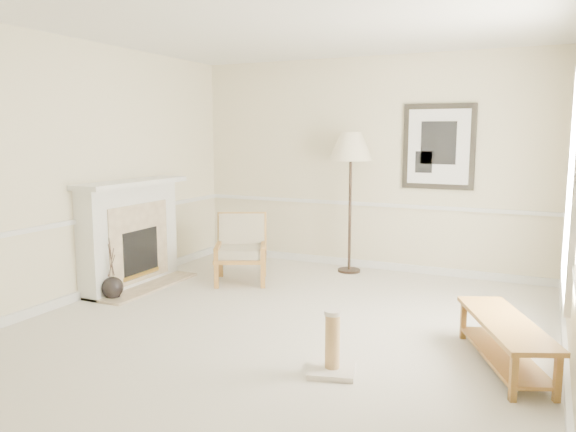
% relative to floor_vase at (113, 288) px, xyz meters
% --- Properties ---
extents(ground, '(5.50, 5.50, 0.00)m').
position_rel_floor_vase_xyz_m(ground, '(2.15, -0.03, -0.13)').
color(ground, silver).
rests_on(ground, ground).
extents(room, '(5.04, 5.54, 2.92)m').
position_rel_floor_vase_xyz_m(room, '(2.29, 0.05, 1.73)').
color(room, beige).
rests_on(room, ground).
extents(fireplace, '(0.64, 1.64, 1.31)m').
position_rel_floor_vase_xyz_m(fireplace, '(-0.19, 0.57, 0.51)').
color(fireplace, white).
rests_on(fireplace, ground).
extents(floor_vase, '(0.24, 0.24, 0.72)m').
position_rel_floor_vase_xyz_m(floor_vase, '(0.00, 0.00, 0.00)').
color(floor_vase, black).
rests_on(floor_vase, ground).
extents(armchair, '(0.88, 0.90, 0.85)m').
position_rel_floor_vase_xyz_m(armchair, '(0.91, 1.36, 0.33)').
color(armchair, olive).
rests_on(armchair, ground).
extents(floor_lamp, '(0.66, 0.66, 1.89)m').
position_rel_floor_vase_xyz_m(floor_lamp, '(2.02, 2.37, 1.52)').
color(floor_lamp, black).
rests_on(floor_lamp, ground).
extents(bench, '(0.91, 1.39, 0.38)m').
position_rel_floor_vase_xyz_m(bench, '(4.17, -0.09, 0.12)').
color(bench, olive).
rests_on(bench, ground).
extents(scratching_post, '(0.44, 0.44, 0.51)m').
position_rel_floor_vase_xyz_m(scratching_post, '(2.96, -0.80, 0.03)').
color(scratching_post, silver).
rests_on(scratching_post, ground).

